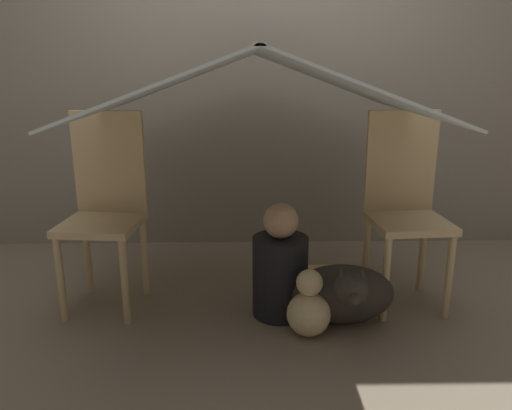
{
  "coord_description": "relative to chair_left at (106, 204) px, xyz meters",
  "views": [
    {
      "loc": [
        -0.05,
        -2.29,
        1.24
      ],
      "look_at": [
        0.0,
        0.13,
        0.56
      ],
      "focal_mm": 35.0,
      "sensor_mm": 36.0,
      "label": 1
    }
  ],
  "objects": [
    {
      "name": "plush_toy",
      "position": [
        1.02,
        -0.38,
        -0.42
      ],
      "size": [
        0.21,
        0.21,
        0.33
      ],
      "color": "beige",
      "rests_on": "ground_plane"
    },
    {
      "name": "sheet_canopy",
      "position": [
        0.78,
        -0.08,
        0.61
      ],
      "size": [
        1.58,
        1.43,
        0.3
      ],
      "color": "silver"
    },
    {
      "name": "wall_back",
      "position": [
        0.78,
        0.94,
        0.7
      ],
      "size": [
        7.0,
        0.05,
        2.5
      ],
      "color": "gray",
      "rests_on": "ground_plane"
    },
    {
      "name": "ground_plane",
      "position": [
        0.78,
        -0.2,
        -0.55
      ],
      "size": [
        8.8,
        8.8,
        0.0
      ],
      "primitive_type": "plane",
      "color": "gray"
    },
    {
      "name": "person_front",
      "position": [
        0.9,
        -0.17,
        -0.3
      ],
      "size": [
        0.28,
        0.28,
        0.59
      ],
      "color": "black",
      "rests_on": "ground_plane"
    },
    {
      "name": "chair_right",
      "position": [
        1.56,
        0.0,
        0.0
      ],
      "size": [
        0.41,
        0.41,
        1.01
      ],
      "rotation": [
        0.0,
        0.0,
        0.07
      ],
      "color": "#D1B27F",
      "rests_on": "ground_plane"
    },
    {
      "name": "chair_left",
      "position": [
        0.0,
        0.0,
        0.0
      ],
      "size": [
        0.42,
        0.42,
        1.01
      ],
      "rotation": [
        0.0,
        0.0,
        -0.11
      ],
      "color": "#D1B27F",
      "rests_on": "ground_plane"
    },
    {
      "name": "dog",
      "position": [
        1.2,
        -0.29,
        -0.38
      ],
      "size": [
        0.52,
        0.42,
        0.37
      ],
      "color": "#332D28",
      "rests_on": "ground_plane"
    },
    {
      "name": "floor_cushion",
      "position": [
        1.16,
        0.08,
        -0.5
      ],
      "size": [
        0.38,
        0.3,
        0.1
      ],
      "color": "#E5CC66",
      "rests_on": "ground_plane"
    }
  ]
}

